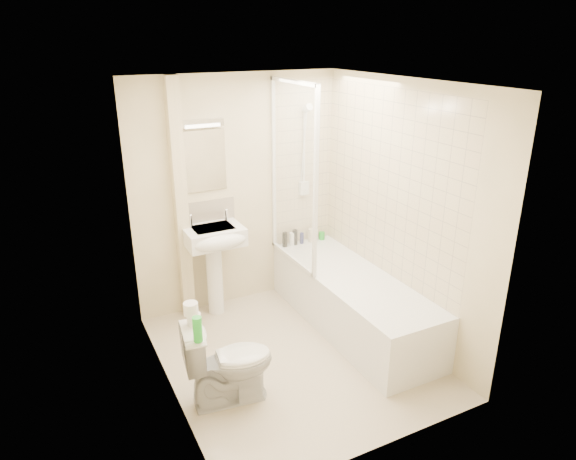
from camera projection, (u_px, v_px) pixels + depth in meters
name	position (u px, v px, depth m)	size (l,w,h in m)	color
floor	(294.00, 356.00, 4.66)	(2.50, 2.50, 0.00)	beige
wall_back	(238.00, 194.00, 5.27)	(2.20, 0.02, 2.40)	beige
wall_left	(161.00, 258.00, 3.76)	(0.02, 2.50, 2.40)	beige
wall_right	(401.00, 213.00, 4.69)	(0.02, 2.50, 2.40)	beige
ceiling	(295.00, 82.00, 3.80)	(2.20, 2.50, 0.02)	white
tile_back	(303.00, 165.00, 5.50)	(0.70, 0.01, 1.75)	beige
tile_right	(388.00, 184.00, 4.77)	(0.01, 2.10, 1.75)	beige
pipe_boxing	(181.00, 204.00, 4.96)	(0.12, 0.12, 2.40)	beige
splashback	(206.00, 215.00, 5.17)	(0.60, 0.01, 0.30)	beige
mirror	(203.00, 161.00, 4.97)	(0.46, 0.01, 0.60)	white
strip_light	(201.00, 123.00, 4.82)	(0.42, 0.07, 0.07)	silver
bathtub	(352.00, 300.00, 5.04)	(0.70, 2.10, 0.55)	white
shower_screen	(293.00, 176.00, 4.97)	(0.04, 0.92, 1.80)	white
shower_fixture	(305.00, 154.00, 5.41)	(0.10, 0.16, 0.99)	white
pedestal_sink	(215.00, 246.00, 5.08)	(0.57, 0.51, 1.09)	white
bottle_black_a	(285.00, 239.00, 5.61)	(0.05, 0.05, 0.16)	black
bottle_white_a	(292.00, 239.00, 5.65)	(0.06, 0.06, 0.14)	white
bottle_black_b	(295.00, 237.00, 5.66)	(0.06, 0.06, 0.17)	black
bottle_blue	(302.00, 238.00, 5.70)	(0.05, 0.05, 0.12)	navy
bottle_cream	(311.00, 235.00, 5.75)	(0.07, 0.07, 0.15)	beige
bottle_white_b	(315.00, 235.00, 5.77)	(0.05, 0.05, 0.13)	white
bottle_green	(322.00, 236.00, 5.82)	(0.07, 0.07, 0.09)	green
toilet	(229.00, 362.00, 3.99)	(0.73, 0.48, 0.70)	white
toilet_roll_lower	(194.00, 319.00, 3.83)	(0.11, 0.11, 0.09)	white
toilet_roll_upper	(191.00, 309.00, 3.79)	(0.11, 0.11, 0.10)	white
green_bottle	(198.00, 329.00, 3.60)	(0.07, 0.07, 0.19)	green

